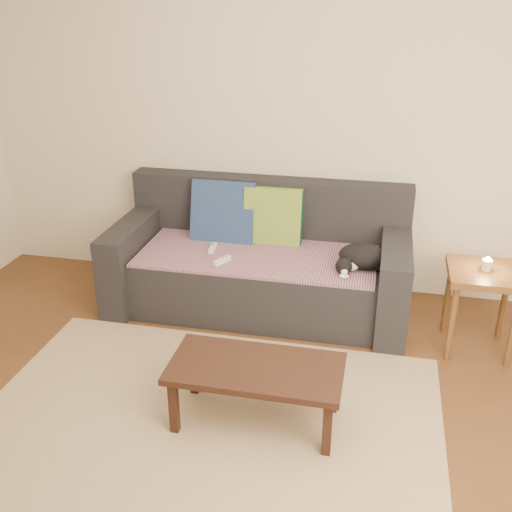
# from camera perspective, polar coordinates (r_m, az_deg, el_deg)

# --- Properties ---
(ground) EXTENTS (4.50, 4.50, 0.00)m
(ground) POSITION_cam_1_polar(r_m,az_deg,el_deg) (3.24, -5.68, -17.52)
(ground) COLOR brown
(ground) RESTS_ON ground
(back_wall) EXTENTS (4.50, 0.04, 2.60)m
(back_wall) POSITION_cam_1_polar(r_m,az_deg,el_deg) (4.45, 1.62, 13.10)
(back_wall) COLOR beige
(back_wall) RESTS_ON ground
(sofa) EXTENTS (2.10, 0.94, 0.87)m
(sofa) POSITION_cam_1_polar(r_m,az_deg,el_deg) (4.35, 0.41, -0.89)
(sofa) COLOR #232328
(sofa) RESTS_ON ground
(throw_blanket) EXTENTS (1.66, 0.74, 0.02)m
(throw_blanket) POSITION_cam_1_polar(r_m,az_deg,el_deg) (4.22, 0.15, 0.08)
(throw_blanket) COLOR #462B51
(throw_blanket) RESTS_ON sofa
(cushion_navy) EXTENTS (0.47, 0.24, 0.49)m
(cushion_navy) POSITION_cam_1_polar(r_m,az_deg,el_deg) (4.45, -3.10, 4.12)
(cushion_navy) COLOR #12264F
(cushion_navy) RESTS_ON throw_blanket
(cushion_green) EXTENTS (0.42, 0.16, 0.43)m
(cushion_green) POSITION_cam_1_polar(r_m,az_deg,el_deg) (4.37, 1.66, 3.77)
(cushion_green) COLOR #0B4833
(cushion_green) RESTS_ON throw_blanket
(cat) EXTENTS (0.39, 0.36, 0.17)m
(cat) POSITION_cam_1_polar(r_m,az_deg,el_deg) (4.03, 9.97, -0.12)
(cat) COLOR black
(cat) RESTS_ON throw_blanket
(wii_remote_a) EXTENTS (0.05, 0.15, 0.03)m
(wii_remote_a) POSITION_cam_1_polar(r_m,az_deg,el_deg) (4.29, -4.13, 0.77)
(wii_remote_a) COLOR white
(wii_remote_a) RESTS_ON throw_blanket
(wii_remote_b) EXTENTS (0.10, 0.15, 0.03)m
(wii_remote_b) POSITION_cam_1_polar(r_m,az_deg,el_deg) (4.08, -3.25, -0.44)
(wii_remote_b) COLOR white
(wii_remote_b) RESTS_ON throw_blanket
(side_table) EXTENTS (0.45, 0.45, 0.56)m
(side_table) POSITION_cam_1_polar(r_m,az_deg,el_deg) (4.00, 20.85, -2.55)
(side_table) COLOR brown
(side_table) RESTS_ON ground
(candle) EXTENTS (0.06, 0.06, 0.09)m
(candle) POSITION_cam_1_polar(r_m,az_deg,el_deg) (3.94, 21.13, -0.78)
(candle) COLOR beige
(candle) RESTS_ON side_table
(rug) EXTENTS (2.50, 1.80, 0.01)m
(rug) POSITION_cam_1_polar(r_m,az_deg,el_deg) (3.34, -4.88, -15.79)
(rug) COLOR tan
(rug) RESTS_ON ground
(coffee_table) EXTENTS (0.90, 0.45, 0.36)m
(coffee_table) POSITION_cam_1_polar(r_m,az_deg,el_deg) (3.18, -0.01, -11.09)
(coffee_table) COLOR black
(coffee_table) RESTS_ON rug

